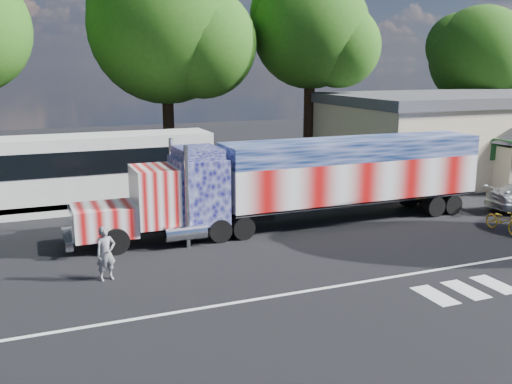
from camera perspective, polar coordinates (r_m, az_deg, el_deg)
name	(u,v)px	position (r m, az deg, el deg)	size (l,w,h in m)	color
ground	(287,259)	(21.08, 3.09, -6.70)	(100.00, 100.00, 0.00)	black
lane_markings	(386,289)	(18.84, 12.84, -9.40)	(30.00, 2.67, 0.01)	silver
semi_truck	(307,179)	(25.12, 5.13, 1.29)	(18.75, 2.96, 4.00)	black
coach_bus	(85,171)	(29.18, -16.70, 2.02)	(12.42, 2.89, 3.61)	silver
hall_building	(492,132)	(40.73, 22.49, 5.52)	(22.40, 12.80, 5.20)	beige
woman	(106,253)	(19.44, -14.79, -5.96)	(0.67, 0.44, 1.83)	slate
bicycle	(503,221)	(26.40, 23.49, -2.63)	(0.67, 1.91, 1.00)	gold
tree_n_mid	(168,27)	(36.27, -8.78, 16.01)	(9.85, 9.38, 13.96)	black
tree_far_ne	(482,57)	(49.76, 21.65, 12.40)	(8.35, 7.95, 11.57)	black
tree_ne_a	(313,31)	(37.84, 5.69, 15.75)	(7.83, 7.46, 12.89)	black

